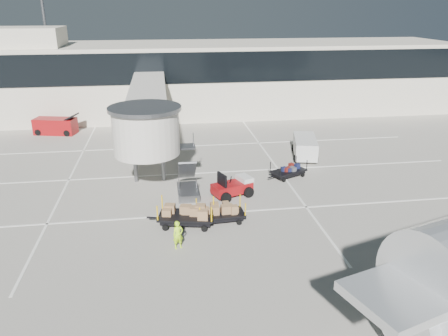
{
  "coord_description": "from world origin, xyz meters",
  "views": [
    {
      "loc": [
        -2.88,
        -22.37,
        12.26
      ],
      "look_at": [
        1.03,
        4.6,
        2.0
      ],
      "focal_mm": 35.0,
      "sensor_mm": 36.0,
      "label": 1
    }
  ],
  "objects": [
    {
      "name": "box_cart_near",
      "position": [
        0.31,
        0.81,
        0.56
      ],
      "size": [
        3.53,
        1.61,
        1.37
      ],
      "rotation": [
        0.0,
        0.0,
        0.07
      ],
      "color": "black",
      "rests_on": "ground"
    },
    {
      "name": "ground",
      "position": [
        0.0,
        0.0,
        0.0
      ],
      "size": [
        140.0,
        140.0,
        0.0
      ],
      "primitive_type": "plane",
      "color": "#B2AD9F",
      "rests_on": "ground"
    },
    {
      "name": "suitcase_cart",
      "position": [
        6.32,
        7.28,
        0.46
      ],
      "size": [
        3.27,
        2.32,
        1.28
      ],
      "rotation": [
        0.0,
        0.0,
        0.43
      ],
      "color": "black",
      "rests_on": "ground"
    },
    {
      "name": "terminal",
      "position": [
        -0.35,
        29.94,
        4.11
      ],
      "size": [
        64.0,
        12.11,
        15.2
      ],
      "color": "beige",
      "rests_on": "ground"
    },
    {
      "name": "minivan",
      "position": [
        9.02,
        11.73,
        0.99
      ],
      "size": [
        2.74,
        4.67,
        1.66
      ],
      "rotation": [
        0.0,
        0.0,
        -0.24
      ],
      "color": "silver",
      "rests_on": "ground"
    },
    {
      "name": "lane_markings",
      "position": [
        -0.67,
        9.33,
        0.01
      ],
      "size": [
        40.0,
        30.0,
        0.02
      ],
      "color": "white",
      "rests_on": "ground"
    },
    {
      "name": "belt_loader",
      "position": [
        -13.51,
        21.99,
        0.79
      ],
      "size": [
        4.58,
        2.6,
        2.08
      ],
      "rotation": [
        0.0,
        0.0,
        -0.24
      ],
      "color": "maroon",
      "rests_on": "ground"
    },
    {
      "name": "jet_bridge",
      "position": [
        -3.97,
        12.26,
        4.28
      ],
      "size": [
        5.7,
        20.4,
        6.03
      ],
      "color": "beige",
      "rests_on": "ground"
    },
    {
      "name": "ground_worker",
      "position": [
        -2.37,
        -1.83,
        0.79
      ],
      "size": [
        0.65,
        0.52,
        1.57
      ],
      "primitive_type": "imported",
      "rotation": [
        0.0,
        0.0,
        0.28
      ],
      "color": "#B7FA1A",
      "rests_on": "ground"
    },
    {
      "name": "baggage_tug",
      "position": [
        1.61,
        4.45,
        0.65
      ],
      "size": [
        2.99,
        2.51,
        1.78
      ],
      "rotation": [
        0.0,
        0.0,
        0.38
      ],
      "color": "maroon",
      "rests_on": "ground"
    },
    {
      "name": "box_cart_far",
      "position": [
        -1.67,
        0.68,
        0.62
      ],
      "size": [
        4.07,
        2.22,
        1.56
      ],
      "rotation": [
        0.0,
        0.0,
        -0.2
      ],
      "color": "black",
      "rests_on": "ground"
    }
  ]
}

